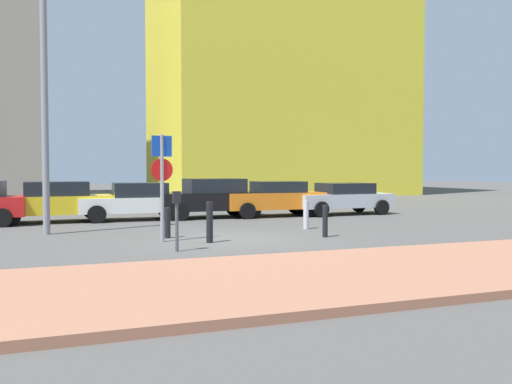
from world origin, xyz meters
TOP-DOWN VIEW (x-y plane):
  - ground_plane at (0.00, 0.00)m, footprint 120.00×120.00m
  - sidewalk_brick at (0.00, -5.86)m, footprint 40.00×4.47m
  - parked_car_yellow at (-4.56, 6.80)m, footprint 4.17×1.99m
  - parked_car_white at (-1.67, 6.69)m, footprint 4.06×2.01m
  - parked_car_black at (1.35, 6.66)m, footprint 4.26×2.07m
  - parked_car_orange at (3.93, 6.37)m, footprint 4.15×1.93m
  - parked_car_silver at (7.01, 6.16)m, footprint 4.39×2.09m
  - parking_sign_post at (-1.89, 0.10)m, footprint 0.60×0.12m
  - parking_meter at (-1.90, -1.72)m, footprint 0.18×0.14m
  - street_lamp at (-4.80, 2.94)m, footprint 0.70×0.36m
  - traffic_bollard_near at (-0.76, -0.51)m, footprint 0.18×0.18m
  - traffic_bollard_mid at (2.65, -0.52)m, footprint 0.15×0.15m
  - traffic_bollard_far at (-1.60, 0.85)m, footprint 0.17×0.17m
  - traffic_bollard_edge at (3.06, 1.56)m, footprint 0.17×0.17m
  - building_colorful_midrise at (12.25, 26.34)m, footprint 18.42×13.76m

SIDE VIEW (x-z plane):
  - ground_plane at x=0.00m, z-range 0.00..0.00m
  - sidewalk_brick at x=0.00m, z-range 0.00..0.14m
  - traffic_bollard_far at x=-1.60m, z-range 0.00..0.86m
  - traffic_bollard_mid at x=2.65m, z-range 0.00..0.92m
  - traffic_bollard_edge at x=3.06m, z-range 0.00..0.93m
  - traffic_bollard_near at x=-0.76m, z-range 0.00..1.08m
  - parked_car_silver at x=7.01m, z-range 0.04..1.39m
  - parked_car_white at x=-1.67m, z-range 0.03..1.45m
  - parked_car_orange at x=3.93m, z-range 0.04..1.48m
  - parked_car_yellow at x=-4.56m, z-range 0.04..1.53m
  - parked_car_black at x=1.35m, z-range 0.03..1.60m
  - parking_meter at x=-1.90m, z-range 0.21..1.63m
  - parking_sign_post at x=-1.89m, z-range 0.37..3.22m
  - street_lamp at x=-4.80m, z-range 0.63..8.06m
  - building_colorful_midrise at x=12.25m, z-range 0.00..23.13m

